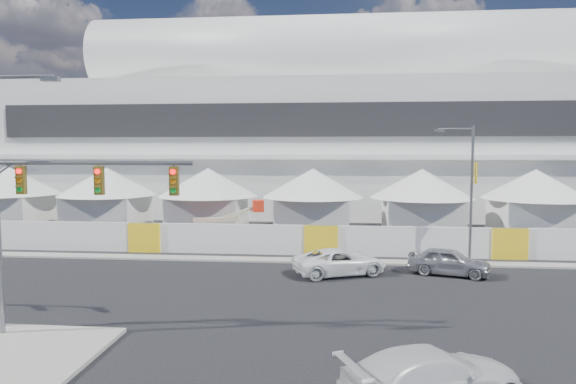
# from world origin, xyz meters

# --- Properties ---
(ground) EXTENTS (160.00, 160.00, 0.00)m
(ground) POSITION_xyz_m (0.00, 0.00, 0.00)
(ground) COLOR black
(ground) RESTS_ON ground
(far_curb) EXTENTS (80.00, 1.20, 0.12)m
(far_curb) POSITION_xyz_m (20.00, 12.50, 0.06)
(far_curb) COLOR gray
(far_curb) RESTS_ON ground
(stadium) EXTENTS (80.00, 24.80, 21.98)m
(stadium) POSITION_xyz_m (8.71, 41.50, 9.45)
(stadium) COLOR silver
(stadium) RESTS_ON ground
(tent_row) EXTENTS (53.40, 8.40, 5.40)m
(tent_row) POSITION_xyz_m (0.50, 24.00, 3.15)
(tent_row) COLOR silver
(tent_row) RESTS_ON ground
(hoarding_fence) EXTENTS (70.00, 0.25, 2.00)m
(hoarding_fence) POSITION_xyz_m (6.00, 14.50, 1.00)
(hoarding_fence) COLOR silver
(hoarding_fence) RESTS_ON ground
(sedan_silver) EXTENTS (3.05, 4.81, 1.53)m
(sedan_silver) POSITION_xyz_m (13.26, 9.86, 0.76)
(sedan_silver) COLOR #A4A5A9
(sedan_silver) RESTS_ON ground
(pickup_curb) EXTENTS (4.28, 5.76, 1.46)m
(pickup_curb) POSITION_xyz_m (7.21, 9.36, 0.73)
(pickup_curb) COLOR white
(pickup_curb) RESTS_ON ground
(pickup_near) EXTENTS (4.11, 5.68, 1.53)m
(pickup_near) POSITION_xyz_m (9.67, -5.07, 0.76)
(pickup_near) COLOR silver
(pickup_near) RESTS_ON ground
(lot_car_a) EXTENTS (2.17, 4.11, 1.29)m
(lot_car_a) POSITION_xyz_m (22.06, 19.02, 0.64)
(lot_car_a) COLOR silver
(lot_car_a) RESTS_ON ground
(traffic_mast) EXTENTS (9.73, 0.71, 7.25)m
(traffic_mast) POSITION_xyz_m (-5.44, -1.02, 4.19)
(traffic_mast) COLOR slate
(traffic_mast) RESTS_ON median_island
(streetlight_median) EXTENTS (2.67, 0.27, 9.66)m
(streetlight_median) POSITION_xyz_m (-5.16, -1.41, 5.69)
(streetlight_median) COLOR slate
(streetlight_median) RESTS_ON median_island
(streetlight_curb) EXTENTS (2.49, 0.56, 8.39)m
(streetlight_curb) POSITION_xyz_m (14.86, 12.50, 4.88)
(streetlight_curb) COLOR slate
(streetlight_curb) RESTS_ON ground
(boom_lift) EXTENTS (6.46, 2.23, 3.18)m
(boom_lift) POSITION_xyz_m (-2.38, 17.94, 0.86)
(boom_lift) COLOR red
(boom_lift) RESTS_ON ground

